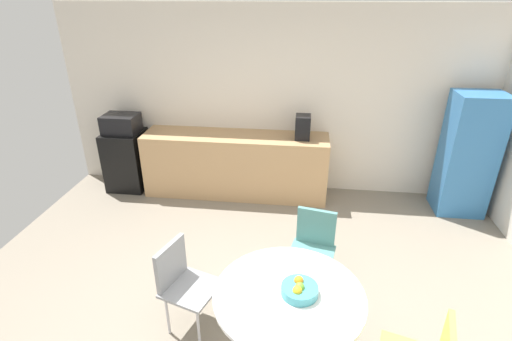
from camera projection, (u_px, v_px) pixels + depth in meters
The scene contains 11 objects.
wall_back at pixel (274, 102), 5.40m from camera, with size 6.00×0.10×2.60m, color silver.
counter_block at pixel (236, 165), 5.51m from camera, with size 2.59×0.60×0.90m, color tan.
mini_fridge at pixel (127, 160), 5.70m from camera, with size 0.54×0.54×0.87m, color black.
microwave at pixel (121, 124), 5.45m from camera, with size 0.48×0.38×0.26m, color black.
locker_cabinet at pixel (468, 155), 4.93m from camera, with size 0.60×0.50×1.61m, color #3372B2.
round_table at pixel (288, 307), 2.85m from camera, with size 1.11×1.11×0.74m.
chair_gray at pixel (181, 277), 3.26m from camera, with size 0.53×0.53×0.83m.
chair_teal at pixel (314, 242), 3.71m from camera, with size 0.50×0.50×0.83m.
fruit_bowl at pixel (299, 289), 2.77m from camera, with size 0.27×0.27×0.11m.
mug_white at pixel (300, 133), 5.26m from camera, with size 0.13×0.08×0.09m.
coffee_maker at pixel (303, 127), 5.14m from camera, with size 0.20×0.24×0.32m, color black.
Camera 1 is at (0.40, -2.28, 2.75)m, focal length 26.89 mm.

